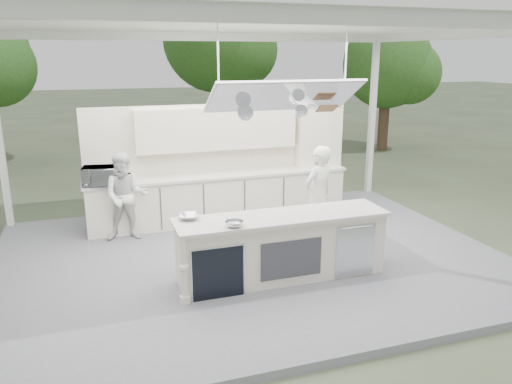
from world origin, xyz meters
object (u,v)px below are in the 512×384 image
object	(u,v)px
back_counter	(220,197)
sous_chef	(126,197)
demo_island	(281,247)
head_chef	(318,195)

from	to	relation	value
back_counter	sous_chef	xyz separation A→B (m)	(-1.81, -0.48, 0.30)
demo_island	back_counter	xyz separation A→B (m)	(-0.18, 2.81, 0.00)
back_counter	sous_chef	bearing A→B (deg)	-165.06
demo_island	back_counter	world-z (taller)	same
sous_chef	demo_island	bearing A→B (deg)	-41.31
back_counter	head_chef	xyz separation A→B (m)	(1.29, -1.69, 0.37)
back_counter	head_chef	size ratio (longest dim) A/B	2.98
demo_island	sous_chef	size ratio (longest dim) A/B	1.99
head_chef	sous_chef	size ratio (longest dim) A/B	1.09
head_chef	back_counter	bearing A→B (deg)	-75.59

